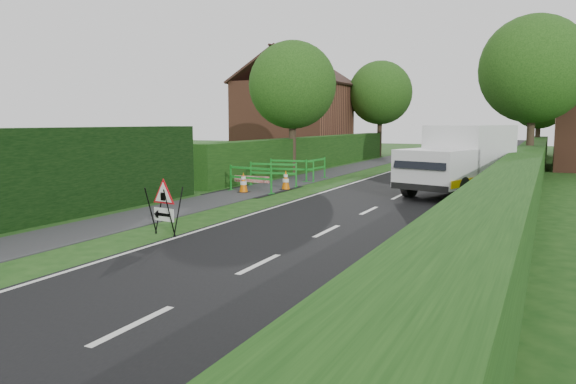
% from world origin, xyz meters
% --- Properties ---
extents(ground, '(120.00, 120.00, 0.00)m').
position_xyz_m(ground, '(0.00, 0.00, 0.00)').
color(ground, '#163F12').
rests_on(ground, ground).
extents(road_surface, '(6.00, 90.00, 0.02)m').
position_xyz_m(road_surface, '(2.50, 35.00, 0.00)').
color(road_surface, black).
rests_on(road_surface, ground).
extents(footpath, '(2.00, 90.00, 0.02)m').
position_xyz_m(footpath, '(-3.00, 35.00, 0.01)').
color(footpath, '#2D2D30').
rests_on(footpath, ground).
extents(hedge_west_far, '(1.00, 24.00, 1.80)m').
position_xyz_m(hedge_west_far, '(-5.00, 22.00, 0.00)').
color(hedge_west_far, '#14380F').
rests_on(hedge_west_far, ground).
extents(hedge_east, '(1.20, 50.00, 1.50)m').
position_xyz_m(hedge_east, '(6.50, 16.00, 0.00)').
color(hedge_east, '#14380F').
rests_on(hedge_east, ground).
extents(house_west, '(7.50, 7.40, 7.88)m').
position_xyz_m(house_west, '(-10.00, 30.00, 2.90)').
color(house_west, brown).
rests_on(house_west, ground).
extents(tree_nw, '(4.40, 4.40, 6.70)m').
position_xyz_m(tree_nw, '(-4.60, 18.00, 4.48)').
color(tree_nw, '#2D2116').
rests_on(tree_nw, ground).
extents(tree_ne, '(5.20, 5.20, 7.79)m').
position_xyz_m(tree_ne, '(6.40, 22.00, 5.17)').
color(tree_ne, '#2D2116').
rests_on(tree_ne, ground).
extents(tree_fw, '(4.80, 4.80, 7.24)m').
position_xyz_m(tree_fw, '(-4.60, 34.00, 4.83)').
color(tree_fw, '#2D2116').
rests_on(tree_fw, ground).
extents(tree_fe, '(4.20, 4.20, 6.33)m').
position_xyz_m(tree_fe, '(6.40, 38.00, 4.22)').
color(tree_fe, '#2D2116').
rests_on(tree_fe, ground).
extents(triangle_sign, '(0.88, 0.88, 1.13)m').
position_xyz_m(triangle_sign, '(-0.80, 2.43, 0.79)').
color(triangle_sign, black).
rests_on(triangle_sign, ground).
extents(works_van, '(3.71, 5.91, 2.53)m').
position_xyz_m(works_van, '(4.38, 13.18, 1.34)').
color(works_van, silver).
rests_on(works_van, ground).
extents(traffic_cone_0, '(0.38, 0.38, 0.79)m').
position_xyz_m(traffic_cone_0, '(5.02, 11.93, 0.39)').
color(traffic_cone_0, black).
rests_on(traffic_cone_0, ground).
extents(traffic_cone_1, '(0.38, 0.38, 0.79)m').
position_xyz_m(traffic_cone_1, '(4.84, 13.63, 0.39)').
color(traffic_cone_1, black).
rests_on(traffic_cone_1, ground).
extents(traffic_cone_2, '(0.38, 0.38, 0.79)m').
position_xyz_m(traffic_cone_2, '(5.30, 15.79, 0.39)').
color(traffic_cone_2, black).
rests_on(traffic_cone_2, ground).
extents(traffic_cone_3, '(0.38, 0.38, 0.79)m').
position_xyz_m(traffic_cone_3, '(-3.06, 10.22, 0.39)').
color(traffic_cone_3, black).
rests_on(traffic_cone_3, ground).
extents(traffic_cone_4, '(0.38, 0.38, 0.79)m').
position_xyz_m(traffic_cone_4, '(-2.00, 11.69, 0.39)').
color(traffic_cone_4, black).
rests_on(traffic_cone_4, ground).
extents(ped_barrier_0, '(2.09, 0.75, 1.00)m').
position_xyz_m(ped_barrier_0, '(-2.88, 10.44, 0.63)').
color(ped_barrier_0, '#198B24').
rests_on(ped_barrier_0, ground).
extents(ped_barrier_1, '(2.09, 0.57, 1.00)m').
position_xyz_m(ped_barrier_1, '(-3.00, 12.59, 0.63)').
color(ped_barrier_1, '#198B24').
rests_on(ped_barrier_1, ground).
extents(ped_barrier_2, '(2.09, 0.59, 1.00)m').
position_xyz_m(ped_barrier_2, '(-3.12, 14.71, 0.63)').
color(ped_barrier_2, '#198B24').
rests_on(ped_barrier_2, ground).
extents(ped_barrier_3, '(0.44, 2.07, 1.00)m').
position_xyz_m(ped_barrier_3, '(-2.35, 15.65, 0.63)').
color(ped_barrier_3, '#198B24').
rests_on(ped_barrier_3, ground).
extents(redwhite_plank, '(1.50, 0.08, 0.25)m').
position_xyz_m(redwhite_plank, '(-3.10, 10.94, 0.00)').
color(redwhite_plank, red).
rests_on(redwhite_plank, ground).
extents(hatchback_car, '(2.18, 3.47, 1.10)m').
position_xyz_m(hatchback_car, '(2.30, 24.70, 0.55)').
color(hatchback_car, silver).
rests_on(hatchback_car, ground).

